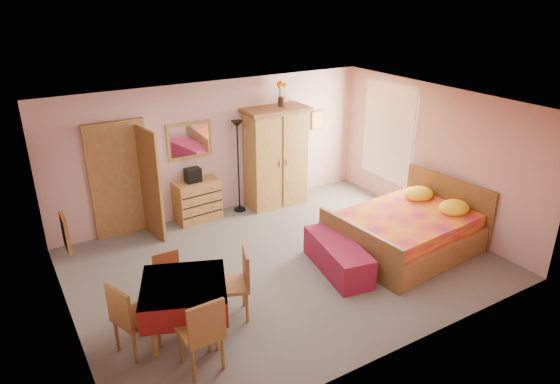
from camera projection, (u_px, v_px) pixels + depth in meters
floor at (284, 264)px, 8.17m from camera, size 6.50×6.50×0.00m
ceiling at (285, 107)px, 7.17m from camera, size 6.50×6.50×0.00m
wall_back at (217, 148)px, 9.64m from camera, size 6.50×0.10×2.60m
wall_front at (399, 263)px, 5.70m from camera, size 6.50×0.10×2.60m
wall_left at (59, 243)px, 6.12m from camera, size 0.10×5.00×2.60m
wall_right at (434, 156)px, 9.22m from camera, size 0.10×5.00×2.60m
doorway at (120, 181)px, 8.82m from camera, size 1.06×0.12×2.15m
window at (388, 133)px, 10.09m from camera, size 0.08×1.40×1.95m
picture_left at (65, 233)px, 5.51m from camera, size 0.04×0.32×0.42m
picture_back at (318, 120)px, 10.65m from camera, size 0.30×0.04×0.40m
chest_of_drawers at (198, 201)px, 9.56m from camera, size 0.88×0.49×0.80m
wall_mirror at (189, 140)px, 9.28m from camera, size 0.88×0.05×0.69m
stereo at (193, 175)px, 9.32m from camera, size 0.30×0.23×0.27m
floor_lamp at (238, 167)px, 9.76m from camera, size 0.30×0.30×1.85m
wardrobe at (276, 157)px, 10.03m from camera, size 1.31×0.70×2.03m
sunflower_vase at (281, 94)px, 9.67m from camera, size 0.20×0.20×0.49m
bed at (406, 221)px, 8.42m from camera, size 2.48×2.02×1.08m
bench at (338, 256)px, 7.91m from camera, size 0.80×1.55×0.49m
dining_table at (185, 309)px, 6.40m from camera, size 1.37×1.37×0.77m
chair_south at (200, 331)px, 5.80m from camera, size 0.47×0.47×1.01m
chair_north at (171, 283)px, 6.91m from camera, size 0.39×0.39×0.82m
chair_west at (136, 316)px, 6.09m from camera, size 0.57×0.57×0.98m
chair_east at (231, 285)px, 6.72m from camera, size 0.58×0.58×1.00m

